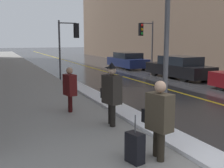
{
  "coord_description": "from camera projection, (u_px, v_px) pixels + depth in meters",
  "views": [
    {
      "loc": [
        -3.58,
        -3.49,
        2.35
      ],
      "look_at": [
        -0.4,
        4.0,
        1.05
      ],
      "focal_mm": 45.0,
      "sensor_mm": 36.0,
      "label": 1
    }
  ],
  "objects": [
    {
      "name": "parked_car_black",
      "position": [
        179.0,
        68.0,
        17.21
      ],
      "size": [
        1.89,
        4.87,
        1.34
      ],
      "rotation": [
        0.0,
        0.0,
        1.61
      ],
      "color": "black",
      "rests_on": "ground"
    },
    {
      "name": "road_centre_stripe",
      "position": [
        109.0,
        72.0,
        20.1
      ],
      "size": [
        0.16,
        80.0,
        0.0
      ],
      "color": "gold",
      "rests_on": "ground"
    },
    {
      "name": "traffic_light_far",
      "position": [
        145.0,
        35.0,
        20.39
      ],
      "size": [
        1.3,
        0.45,
        3.66
      ],
      "rotation": [
        0.0,
        0.0,
        3.31
      ],
      "color": "#515156",
      "rests_on": "ground"
    },
    {
      "name": "pedestrian_with_shoulder_bag",
      "position": [
        159.0,
        116.0,
        5.44
      ],
      "size": [
        0.41,
        0.74,
        1.57
      ],
      "rotation": [
        0.0,
        0.0,
        -1.33
      ],
      "color": "#2A241B",
      "rests_on": "ground"
    },
    {
      "name": "rolling_suitcase",
      "position": [
        135.0,
        148.0,
        5.34
      ],
      "size": [
        0.3,
        0.4,
        0.95
      ],
      "rotation": [
        0.0,
        0.0,
        -1.33
      ],
      "color": "black",
      "rests_on": "ground"
    },
    {
      "name": "pedestrian_in_fedora",
      "position": [
        112.0,
        91.0,
        7.6
      ],
      "size": [
        0.43,
        0.77,
        1.74
      ],
      "rotation": [
        0.0,
        0.0,
        -1.33
      ],
      "color": "black",
      "rests_on": "ground"
    },
    {
      "name": "traffic_light_near",
      "position": [
        70.0,
        37.0,
        17.31
      ],
      "size": [
        1.31,
        0.35,
        3.48
      ],
      "rotation": [
        0.0,
        0.0,
        0.07
      ],
      "color": "#515156",
      "rests_on": "ground"
    },
    {
      "name": "fire_hydrant",
      "position": [
        113.0,
        98.0,
        9.72
      ],
      "size": [
        0.2,
        0.2,
        0.7
      ],
      "color": "gold",
      "rests_on": "ground"
    },
    {
      "name": "snow_bank_curb",
      "position": [
        113.0,
        105.0,
        9.87
      ],
      "size": [
        0.75,
        12.46,
        0.1
      ],
      "color": "white",
      "rests_on": "ground"
    },
    {
      "name": "pedestrian_nearside",
      "position": [
        70.0,
        87.0,
        9.1
      ],
      "size": [
        0.38,
        0.52,
        1.46
      ],
      "rotation": [
        0.0,
        0.0,
        -1.33
      ],
      "color": "#340C0C",
      "rests_on": "ground"
    },
    {
      "name": "lamp_post",
      "position": [
        168.0,
        9.0,
        6.6
      ],
      "size": [
        0.28,
        0.28,
        5.13
      ],
      "color": "#515156",
      "rests_on": "ground"
    },
    {
      "name": "parked_car_navy",
      "position": [
        127.0,
        61.0,
        23.15
      ],
      "size": [
        1.79,
        4.49,
        1.29
      ],
      "rotation": [
        0.0,
        0.0,
        1.57
      ],
      "color": "navy",
      "rests_on": "ground"
    },
    {
      "name": "sidewalk_slab",
      "position": [
        21.0,
        77.0,
        17.78
      ],
      "size": [
        4.0,
        80.0,
        0.01
      ],
      "color": "gray",
      "rests_on": "ground"
    }
  ]
}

